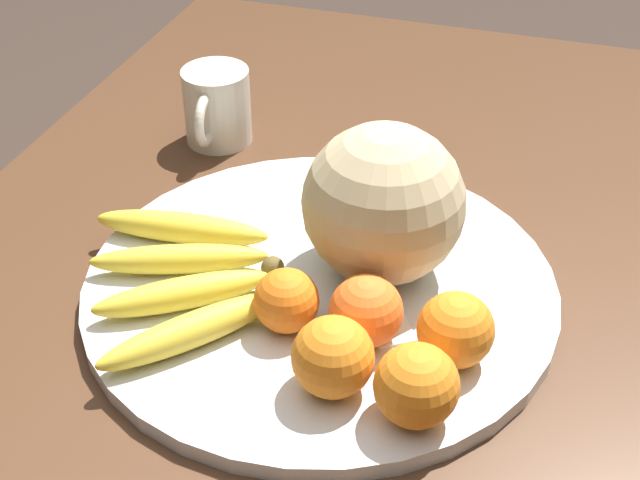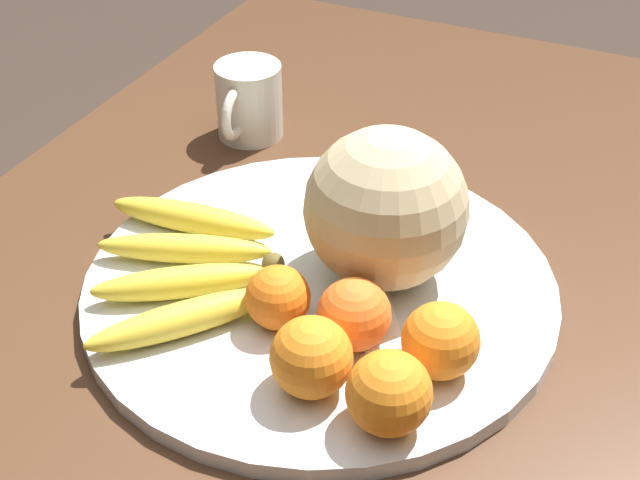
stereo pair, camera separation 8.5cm
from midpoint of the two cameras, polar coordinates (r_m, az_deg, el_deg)
The scene contains 11 objects.
kitchen_table at distance 0.96m, azimuth 1.38°, elevation -8.29°, with size 1.43×0.85×0.72m.
fruit_bowl at distance 0.89m, azimuth 2.75°, elevation -3.09°, with size 0.47×0.47×0.02m.
melon at distance 0.85m, azimuth 7.11°, elevation 1.92°, with size 0.16×0.16×0.16m.
banana_bunch at distance 0.88m, azimuth -5.79°, elevation -1.69°, with size 0.25×0.24×0.03m.
orange_front_left at distance 0.75m, azimuth 2.72°, elevation -7.65°, with size 0.07×0.07×0.07m.
orange_front_right at distance 0.80m, azimuth 5.28°, elevation -4.89°, with size 0.07×0.07×0.07m.
orange_mid_center at distance 0.82m, azimuth 0.27°, elevation -3.82°, with size 0.06×0.06×0.06m.
orange_back_left at distance 0.78m, azimuth 10.86°, elevation -6.49°, with size 0.07×0.07×0.07m.
orange_back_right at distance 0.73m, azimuth 7.84°, elevation -9.83°, with size 0.07×0.07×0.07m.
produce_tag at distance 0.85m, azimuth 6.52°, elevation -5.03°, with size 0.10×0.08×0.00m.
ceramic_mug at distance 1.14m, azimuth -2.45°, elevation 8.78°, with size 0.12×0.08×0.10m.
Camera 2 is at (-0.61, -0.30, 1.30)m, focal length 50.00 mm.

